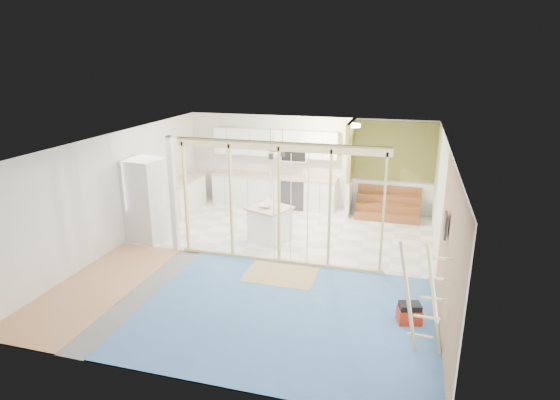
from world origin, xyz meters
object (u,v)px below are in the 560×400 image
(toolbox, at_px, (409,314))
(island, at_px, (270,224))
(fridge, at_px, (147,200))
(ladder, at_px, (424,298))

(toolbox, bearing_deg, island, 124.59)
(fridge, xyz_separation_m, ladder, (6.22, -2.84, -0.13))
(ladder, bearing_deg, toolbox, 125.67)
(toolbox, bearing_deg, fridge, 145.91)
(ladder, bearing_deg, island, 156.43)
(fridge, height_order, island, fridge)
(fridge, height_order, toolbox, fridge)
(island, xyz_separation_m, ladder, (3.40, -3.49, 0.43))
(island, distance_m, toolbox, 4.29)
(toolbox, distance_m, ladder, 0.98)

